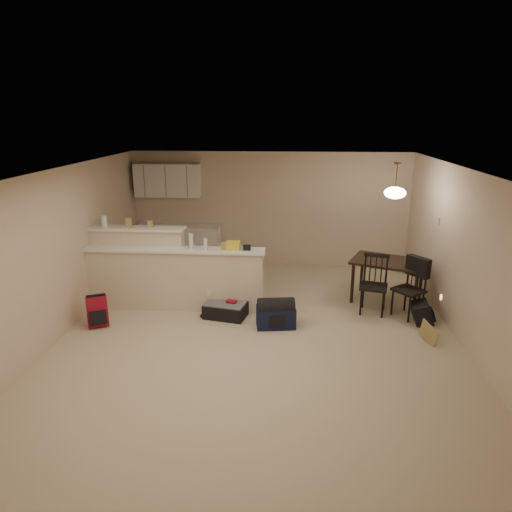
# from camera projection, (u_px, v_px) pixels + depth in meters

# --- Properties ---
(room) EXTENTS (7.00, 7.02, 2.50)m
(room) POSITION_uv_depth(u_px,v_px,m) (259.00, 257.00, 6.66)
(room) COLOR #C4B496
(room) RESTS_ON ground
(breakfast_bar) EXTENTS (3.08, 0.58, 1.39)m
(breakfast_bar) POSITION_uv_depth(u_px,v_px,m) (162.00, 273.00, 7.91)
(breakfast_bar) COLOR beige
(breakfast_bar) RESTS_ON ground
(upper_cabinets) EXTENTS (1.40, 0.34, 0.70)m
(upper_cabinets) POSITION_uv_depth(u_px,v_px,m) (168.00, 180.00, 9.79)
(upper_cabinets) COLOR white
(upper_cabinets) RESTS_ON room
(kitchen_counter) EXTENTS (1.80, 0.60, 0.90)m
(kitchen_counter) POSITION_uv_depth(u_px,v_px,m) (179.00, 247.00, 10.08)
(kitchen_counter) COLOR white
(kitchen_counter) RESTS_ON ground
(thermostat) EXTENTS (0.02, 0.12, 0.12)m
(thermostat) POSITION_uv_depth(u_px,v_px,m) (438.00, 220.00, 7.85)
(thermostat) COLOR beige
(thermostat) RESTS_ON room
(jar) EXTENTS (0.10, 0.10, 0.20)m
(jar) POSITION_uv_depth(u_px,v_px,m) (104.00, 221.00, 7.85)
(jar) COLOR silver
(jar) RESTS_ON breakfast_bar
(cereal_box) EXTENTS (0.10, 0.07, 0.16)m
(cereal_box) POSITION_uv_depth(u_px,v_px,m) (129.00, 223.00, 7.83)
(cereal_box) COLOR tan
(cereal_box) RESTS_ON breakfast_bar
(small_box) EXTENTS (0.08, 0.06, 0.12)m
(small_box) POSITION_uv_depth(u_px,v_px,m) (150.00, 224.00, 7.81)
(small_box) COLOR tan
(small_box) RESTS_ON breakfast_bar
(bottle_a) EXTENTS (0.07, 0.07, 0.26)m
(bottle_a) POSITION_uv_depth(u_px,v_px,m) (191.00, 241.00, 7.61)
(bottle_a) COLOR silver
(bottle_a) RESTS_ON breakfast_bar
(bottle_b) EXTENTS (0.06, 0.06, 0.18)m
(bottle_b) POSITION_uv_depth(u_px,v_px,m) (205.00, 244.00, 7.61)
(bottle_b) COLOR silver
(bottle_b) RESTS_ON breakfast_bar
(bag_lump) EXTENTS (0.22, 0.18, 0.14)m
(bag_lump) POSITION_uv_depth(u_px,v_px,m) (233.00, 246.00, 7.58)
(bag_lump) COLOR tan
(bag_lump) RESTS_ON breakfast_bar
(pouch) EXTENTS (0.12, 0.10, 0.08)m
(pouch) POSITION_uv_depth(u_px,v_px,m) (247.00, 248.00, 7.57)
(pouch) COLOR tan
(pouch) RESTS_ON breakfast_bar
(extra_item_x) EXTENTS (0.10, 0.10, 0.12)m
(extra_item_x) POSITION_uv_depth(u_px,v_px,m) (224.00, 246.00, 7.59)
(extra_item_x) COLOR tan
(extra_item_x) RESTS_ON breakfast_bar
(dining_table) EXTENTS (1.46, 1.24, 0.78)m
(dining_table) POSITION_uv_depth(u_px,v_px,m) (388.00, 266.00, 8.08)
(dining_table) COLOR black
(dining_table) RESTS_ON ground
(pendant_lamp) EXTENTS (0.36, 0.36, 0.62)m
(pendant_lamp) POSITION_uv_depth(u_px,v_px,m) (395.00, 192.00, 7.70)
(pendant_lamp) COLOR brown
(pendant_lamp) RESTS_ON room
(dining_chair_near) EXTENTS (0.53, 0.52, 1.01)m
(dining_chair_near) POSITION_uv_depth(u_px,v_px,m) (374.00, 285.00, 7.66)
(dining_chair_near) COLOR black
(dining_chair_near) RESTS_ON ground
(dining_chair_far) EXTENTS (0.59, 0.60, 1.00)m
(dining_chair_far) POSITION_uv_depth(u_px,v_px,m) (409.00, 289.00, 7.52)
(dining_chair_far) COLOR black
(dining_chair_far) RESTS_ON ground
(suitcase) EXTENTS (0.75, 0.57, 0.23)m
(suitcase) POSITION_uv_depth(u_px,v_px,m) (226.00, 310.00, 7.62)
(suitcase) COLOR black
(suitcase) RESTS_ON ground
(red_backpack) EXTENTS (0.37, 0.31, 0.48)m
(red_backpack) POSITION_uv_depth(u_px,v_px,m) (97.00, 311.00, 7.27)
(red_backpack) COLOR maroon
(red_backpack) RESTS_ON ground
(navy_duffel) EXTENTS (0.65, 0.42, 0.33)m
(navy_duffel) POSITION_uv_depth(u_px,v_px,m) (276.00, 317.00, 7.25)
(navy_duffel) COLOR #111737
(navy_duffel) RESTS_ON ground
(black_daypack) EXTENTS (0.30, 0.41, 0.34)m
(black_daypack) POSITION_uv_depth(u_px,v_px,m) (421.00, 313.00, 7.38)
(black_daypack) COLOR black
(black_daypack) RESTS_ON ground
(cardboard_sheet) EXTENTS (0.15, 0.36, 0.28)m
(cardboard_sheet) POSITION_uv_depth(u_px,v_px,m) (429.00, 333.00, 6.75)
(cardboard_sheet) COLOR tan
(cardboard_sheet) RESTS_ON ground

